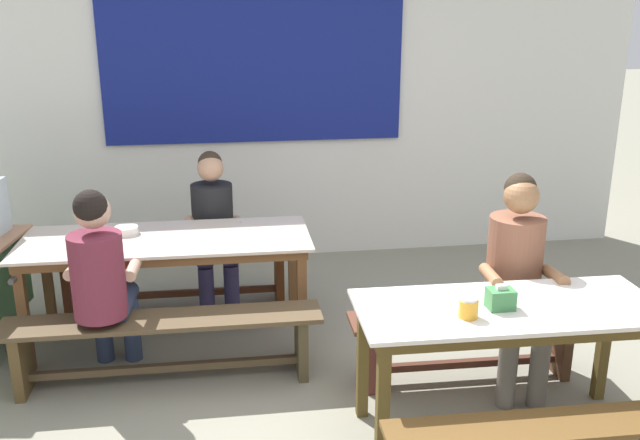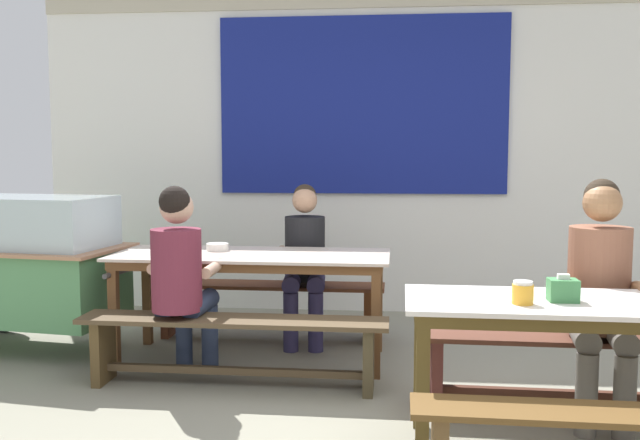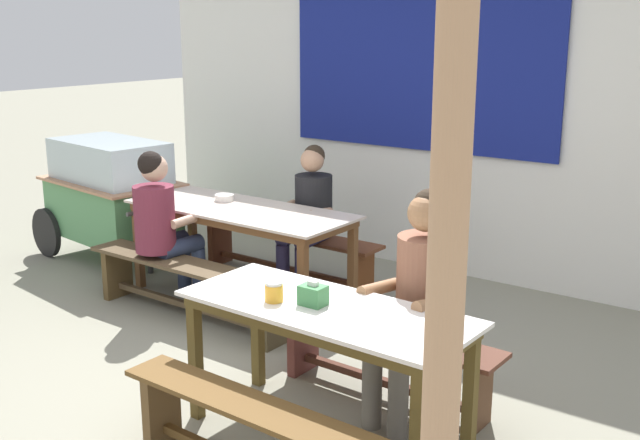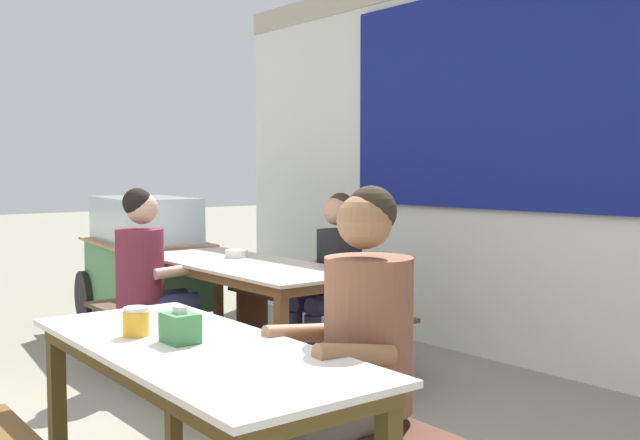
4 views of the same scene
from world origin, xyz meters
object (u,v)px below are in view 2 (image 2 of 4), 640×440
Objects in this scene: soup_bowl at (217,247)px; dining_table_far at (252,264)px; person_center_facing at (305,255)px; bench_near_back at (547,361)px; dining_table_near at (574,318)px; bench_far_back at (267,301)px; condiment_jar at (523,293)px; person_right_near_table at (600,286)px; food_cart at (29,262)px; tissue_box at (563,290)px; bench_far_front at (233,339)px; person_left_back_turned at (181,272)px.

dining_table_far is at bearing -22.96° from soup_bowl.
bench_near_back is at bearing -40.52° from person_center_facing.
soup_bowl is at bearing 144.50° from dining_table_near.
bench_far_back is 1.25× the size of bench_near_back.
condiment_jar is at bearing -158.66° from dining_table_near.
person_center_facing reaches higher than bench_far_back.
soup_bowl is at bearing 157.32° from person_right_near_table.
soup_bowl is (-0.27, 0.11, 0.10)m from dining_table_far.
condiment_jar is at bearing -112.05° from bench_near_back.
condiment_jar reaches higher than dining_table_far.
soup_bowl is at bearing 156.44° from bench_near_back.
bench_near_back is 0.85× the size of food_cart.
person_right_near_table reaches higher than tissue_box.
condiment_jar is (1.55, -0.89, 0.50)m from bench_far_front.
bench_near_back is 1.21× the size of person_center_facing.
tissue_box reaches higher than condiment_jar.
bench_near_back is 1.12× the size of person_right_near_table.
person_right_near_table is 2.52m from soup_bowl.
soup_bowl is at bearing 82.28° from person_left_back_turned.
person_center_facing is 2.31m from condiment_jar.
dining_table_near is at bearing -22.00° from person_left_back_turned.
food_cart is 3.83m from person_right_near_table.
dining_table_far is at bearing -122.08° from person_center_facing.
tissue_box reaches higher than dining_table_near.
tissue_box is at bearing 21.00° from condiment_jar.
person_right_near_table is (0.26, 0.50, 0.06)m from dining_table_near.
tissue_box reaches higher than bench_far_front.
soup_bowl reaches higher than dining_table_near.
condiment_jar is at bearing -159.00° from tissue_box.
bench_far_back is at bearing 131.53° from tissue_box.
person_left_back_turned reaches higher than food_cart.
person_left_back_turned reaches higher than condiment_jar.
dining_table_near is at bearing -47.09° from bench_far_back.
bench_far_back and bench_near_back have the same top height.
bench_near_back is 0.88m from condiment_jar.
tissue_box reaches higher than bench_far_back.
condiment_jar is at bearing -52.90° from bench_far_back.
person_right_near_table is (2.05, -1.43, 0.43)m from bench_far_back.
dining_table_far is 0.30m from soup_bowl.
bench_far_front is 2.13m from person_right_near_table.
soup_bowl is at bearing 157.04° from dining_table_far.
person_center_facing is at bearing 139.48° from bench_near_back.
dining_table_far is 1.58× the size of person_center_facing.
person_left_back_turned is 2.27m from tissue_box.
soup_bowl is (-2.33, 0.97, 0.05)m from person_right_near_table.
food_cart reaches higher than bench_far_front.
tissue_box is at bearing -121.85° from person_right_near_table.
bench_far_front is 1.47× the size of person_right_near_table.
person_left_back_turned reaches higher than person_center_facing.
bench_near_back is 1.17× the size of person_left_back_turned.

